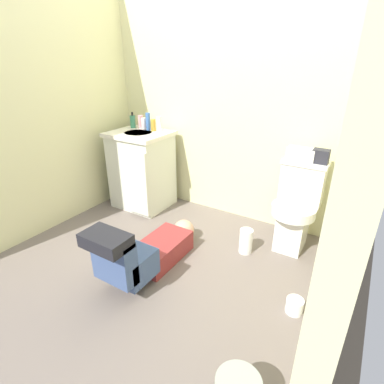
{
  "coord_description": "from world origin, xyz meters",
  "views": [
    {
      "loc": [
        1.27,
        -1.56,
        1.51
      ],
      "look_at": [
        0.02,
        0.45,
        0.45
      ],
      "focal_mm": 28.03,
      "sensor_mm": 36.0,
      "label": 1
    }
  ],
  "objects_px": {
    "vanity_cabinet": "(142,169)",
    "tissue_box": "(301,154)",
    "soap_dispenser": "(133,121)",
    "bottle_amber": "(153,125)",
    "bottle_white": "(144,124)",
    "paper_towel_roll": "(246,241)",
    "toilet_paper_roll": "(294,306)",
    "toiletry_bag": "(321,156)",
    "person_plumber": "(146,251)",
    "bottle_pink": "(141,122)",
    "bottle_clear": "(159,124)",
    "toilet": "(296,207)",
    "bottle_blue": "(148,122)",
    "faucet": "(148,125)"
  },
  "relations": [
    {
      "from": "bottle_white",
      "to": "paper_towel_roll",
      "type": "relative_size",
      "value": 0.57
    },
    {
      "from": "soap_dispenser",
      "to": "paper_towel_roll",
      "type": "bearing_deg",
      "value": -14.08
    },
    {
      "from": "toilet",
      "to": "bottle_clear",
      "type": "relative_size",
      "value": 4.88
    },
    {
      "from": "bottle_blue",
      "to": "bottle_amber",
      "type": "bearing_deg",
      "value": -4.19
    },
    {
      "from": "vanity_cabinet",
      "to": "toiletry_bag",
      "type": "height_order",
      "value": "toiletry_bag"
    },
    {
      "from": "toiletry_bag",
      "to": "person_plumber",
      "type": "bearing_deg",
      "value": -132.83
    },
    {
      "from": "toilet",
      "to": "toilet_paper_roll",
      "type": "distance_m",
      "value": 0.87
    },
    {
      "from": "tissue_box",
      "to": "paper_towel_roll",
      "type": "distance_m",
      "value": 0.84
    },
    {
      "from": "toilet",
      "to": "bottle_white",
      "type": "distance_m",
      "value": 1.74
    },
    {
      "from": "faucet",
      "to": "person_plumber",
      "type": "bearing_deg",
      "value": -53.1
    },
    {
      "from": "person_plumber",
      "to": "toiletry_bag",
      "type": "height_order",
      "value": "toiletry_bag"
    },
    {
      "from": "bottle_clear",
      "to": "toilet_paper_roll",
      "type": "height_order",
      "value": "bottle_clear"
    },
    {
      "from": "soap_dispenser",
      "to": "bottle_blue",
      "type": "relative_size",
      "value": 0.93
    },
    {
      "from": "toilet_paper_roll",
      "to": "bottle_clear",
      "type": "bearing_deg",
      "value": 153.75
    },
    {
      "from": "tissue_box",
      "to": "bottle_amber",
      "type": "height_order",
      "value": "bottle_amber"
    },
    {
      "from": "toilet_paper_roll",
      "to": "tissue_box",
      "type": "bearing_deg",
      "value": 107.45
    },
    {
      "from": "vanity_cabinet",
      "to": "soap_dispenser",
      "type": "distance_m",
      "value": 0.52
    },
    {
      "from": "person_plumber",
      "to": "bottle_blue",
      "type": "relative_size",
      "value": 5.97
    },
    {
      "from": "paper_towel_roll",
      "to": "faucet",
      "type": "bearing_deg",
      "value": 163.2
    },
    {
      "from": "person_plumber",
      "to": "bottle_white",
      "type": "relative_size",
      "value": 8.81
    },
    {
      "from": "tissue_box",
      "to": "bottle_blue",
      "type": "bearing_deg",
      "value": -178.73
    },
    {
      "from": "vanity_cabinet",
      "to": "toiletry_bag",
      "type": "relative_size",
      "value": 6.61
    },
    {
      "from": "soap_dispenser",
      "to": "bottle_white",
      "type": "xyz_separation_m",
      "value": [
        0.15,
        -0.0,
        -0.01
      ]
    },
    {
      "from": "bottle_white",
      "to": "bottle_amber",
      "type": "bearing_deg",
      "value": -2.91
    },
    {
      "from": "toiletry_bag",
      "to": "bottle_white",
      "type": "bearing_deg",
      "value": -178.94
    },
    {
      "from": "toiletry_bag",
      "to": "bottle_amber",
      "type": "height_order",
      "value": "bottle_amber"
    },
    {
      "from": "faucet",
      "to": "bottle_amber",
      "type": "bearing_deg",
      "value": -16.76
    },
    {
      "from": "person_plumber",
      "to": "bottle_pink",
      "type": "relative_size",
      "value": 7.82
    },
    {
      "from": "toilet",
      "to": "bottle_pink",
      "type": "distance_m",
      "value": 1.81
    },
    {
      "from": "bottle_white",
      "to": "bottle_clear",
      "type": "xyz_separation_m",
      "value": [
        0.2,
        -0.0,
        0.02
      ]
    },
    {
      "from": "bottle_blue",
      "to": "bottle_clear",
      "type": "relative_size",
      "value": 1.16
    },
    {
      "from": "bottle_pink",
      "to": "bottle_white",
      "type": "relative_size",
      "value": 1.13
    },
    {
      "from": "tissue_box",
      "to": "soap_dispenser",
      "type": "xyz_separation_m",
      "value": [
        -1.77,
        -0.03,
        0.09
      ]
    },
    {
      "from": "faucet",
      "to": "bottle_blue",
      "type": "xyz_separation_m",
      "value": [
        0.03,
        -0.02,
        0.04
      ]
    },
    {
      "from": "soap_dispenser",
      "to": "bottle_amber",
      "type": "bearing_deg",
      "value": -1.8
    },
    {
      "from": "toilet",
      "to": "toilet_paper_roll",
      "type": "xyz_separation_m",
      "value": [
        0.23,
        -0.77,
        -0.32
      ]
    },
    {
      "from": "toiletry_bag",
      "to": "soap_dispenser",
      "type": "distance_m",
      "value": 1.92
    },
    {
      "from": "vanity_cabinet",
      "to": "tissue_box",
      "type": "relative_size",
      "value": 3.73
    },
    {
      "from": "bottle_clear",
      "to": "vanity_cabinet",
      "type": "bearing_deg",
      "value": -142.77
    },
    {
      "from": "bottle_pink",
      "to": "bottle_clear",
      "type": "distance_m",
      "value": 0.27
    },
    {
      "from": "tissue_box",
      "to": "toilet_paper_roll",
      "type": "bearing_deg",
      "value": -72.55
    },
    {
      "from": "vanity_cabinet",
      "to": "tissue_box",
      "type": "xyz_separation_m",
      "value": [
        1.57,
        0.16,
        0.38
      ]
    },
    {
      "from": "bottle_pink",
      "to": "bottle_white",
      "type": "distance_m",
      "value": 0.08
    },
    {
      "from": "bottle_blue",
      "to": "bottle_amber",
      "type": "distance_m",
      "value": 0.08
    },
    {
      "from": "person_plumber",
      "to": "faucet",
      "type": "bearing_deg",
      "value": 126.9
    },
    {
      "from": "toiletry_bag",
      "to": "toilet_paper_roll",
      "type": "xyz_separation_m",
      "value": [
        0.12,
        -0.86,
        -0.76
      ]
    },
    {
      "from": "person_plumber",
      "to": "vanity_cabinet",
      "type": "bearing_deg",
      "value": 131.08
    },
    {
      "from": "toilet",
      "to": "paper_towel_roll",
      "type": "distance_m",
      "value": 0.51
    },
    {
      "from": "paper_towel_roll",
      "to": "bottle_amber",
      "type": "bearing_deg",
      "value": 163.19
    },
    {
      "from": "bottle_pink",
      "to": "toiletry_bag",
      "type": "bearing_deg",
      "value": -0.03
    }
  ]
}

